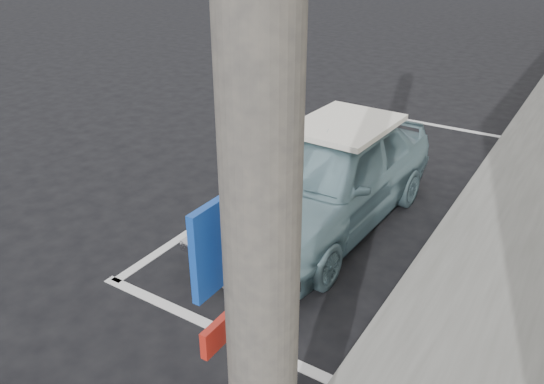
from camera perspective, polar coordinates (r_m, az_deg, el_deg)
The scene contains 6 objects.
ground at distance 5.90m, azimuth -6.97°, elevation -9.92°, with size 80.00×80.00×0.00m, color black.
pline_rear at distance 5.35m, azimuth -6.10°, elevation -14.32°, with size 3.00×0.12×0.01m, color silver.
pline_front at distance 11.00m, azimuth 17.04°, elevation 6.91°, with size 3.00×0.12×0.01m, color silver.
pline_side at distance 8.47m, azimuth 0.96°, elevation 2.28°, with size 0.12×7.00×0.01m, color silver.
retro_coupe at distance 6.75m, azimuth 6.05°, elevation 1.70°, with size 1.72×3.94×1.32m.
cat at distance 5.77m, azimuth -4.44°, elevation -9.22°, with size 0.30×0.49×0.27m.
Camera 1 is at (3.12, -3.60, 3.49)m, focal length 35.00 mm.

